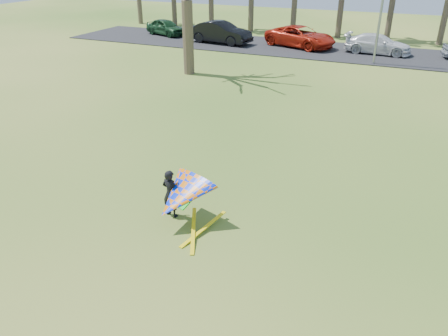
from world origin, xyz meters
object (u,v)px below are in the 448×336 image
at_px(car_3, 378,44).
at_px(kite_flyer, 180,196).
at_px(car_2, 300,37).
at_px(car_0, 166,27).
at_px(car_1, 221,32).

bearing_deg(car_3, kite_flyer, 178.04).
bearing_deg(car_3, car_2, 91.88).
bearing_deg(car_0, kite_flyer, -129.01).
distance_m(car_0, kite_flyer, 29.66).
bearing_deg(kite_flyer, car_0, 121.16).
relative_size(car_2, car_3, 1.19).
height_order(car_1, kite_flyer, kite_flyer).
relative_size(car_3, kite_flyer, 1.94).
height_order(car_0, car_1, car_1).
distance_m(car_1, car_3, 11.95).
xyz_separation_m(car_2, car_3, (5.72, -0.18, -0.09)).
height_order(car_1, car_3, car_1).
xyz_separation_m(car_1, car_2, (6.19, 1.12, -0.07)).
bearing_deg(kite_flyer, car_2, 97.42).
bearing_deg(car_1, car_3, -77.99).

